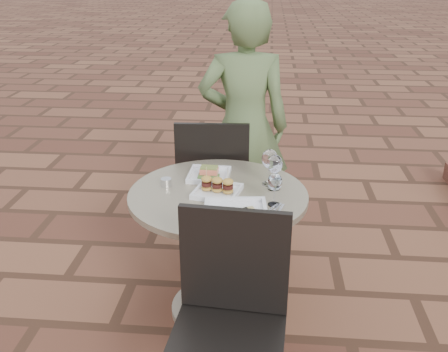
# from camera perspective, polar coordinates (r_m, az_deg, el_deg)

# --- Properties ---
(ground) EXTENTS (60.00, 60.00, 0.00)m
(ground) POSITION_cam_1_polar(r_m,az_deg,el_deg) (3.05, 5.27, -12.75)
(ground) COLOR brown
(ground) RESTS_ON ground
(cafe_table) EXTENTS (0.90, 0.90, 0.73)m
(cafe_table) POSITION_cam_1_polar(r_m,az_deg,el_deg) (2.61, -0.66, -6.75)
(cafe_table) COLOR gray
(cafe_table) RESTS_ON ground
(chair_far) EXTENTS (0.46, 0.46, 0.93)m
(chair_far) POSITION_cam_1_polar(r_m,az_deg,el_deg) (3.13, -1.23, -0.05)
(chair_far) COLOR black
(chair_far) RESTS_ON ground
(chair_near) EXTENTS (0.47, 0.47, 0.93)m
(chair_near) POSITION_cam_1_polar(r_m,az_deg,el_deg) (2.02, 0.68, -14.82)
(chair_near) COLOR black
(chair_near) RESTS_ON ground
(diner) EXTENTS (0.62, 0.43, 1.61)m
(diner) POSITION_cam_1_polar(r_m,az_deg,el_deg) (3.23, 2.29, 5.52)
(diner) COLOR #4B5F34
(diner) RESTS_ON ground
(plate_salmon) EXTENTS (0.22, 0.22, 0.06)m
(plate_salmon) POSITION_cam_1_polar(r_m,az_deg,el_deg) (2.67, -1.71, 0.22)
(plate_salmon) COLOR white
(plate_salmon) RESTS_ON cafe_table
(plate_sliders) EXTENTS (0.26, 0.26, 0.14)m
(plate_sliders) POSITION_cam_1_polar(r_m,az_deg,el_deg) (2.47, -0.78, -1.40)
(plate_sliders) COLOR white
(plate_sliders) RESTS_ON cafe_table
(plate_tuna) EXTENTS (0.31, 0.31, 0.03)m
(plate_tuna) POSITION_cam_1_polar(r_m,az_deg,el_deg) (2.26, 1.34, -4.32)
(plate_tuna) COLOR white
(plate_tuna) RESTS_ON cafe_table
(wine_glass_right) EXTENTS (0.07, 0.07, 0.16)m
(wine_glass_right) POSITION_cam_1_polar(r_m,az_deg,el_deg) (2.34, 5.84, -0.78)
(wine_glass_right) COLOR white
(wine_glass_right) RESTS_ON cafe_table
(wine_glass_mid) EXTENTS (0.08, 0.08, 0.19)m
(wine_glass_mid) POSITION_cam_1_polar(r_m,az_deg,el_deg) (2.54, 5.24, 1.85)
(wine_glass_mid) COLOR white
(wine_glass_mid) RESTS_ON cafe_table
(wine_glass_far) EXTENTS (0.08, 0.08, 0.18)m
(wine_glass_far) POSITION_cam_1_polar(r_m,az_deg,el_deg) (2.50, 5.84, 1.26)
(wine_glass_far) COLOR white
(wine_glass_far) RESTS_ON cafe_table
(steel_ramekin) EXTENTS (0.07, 0.07, 0.04)m
(steel_ramekin) POSITION_cam_1_polar(r_m,az_deg,el_deg) (2.58, -6.63, -0.72)
(steel_ramekin) COLOR silver
(steel_ramekin) RESTS_ON cafe_table
(cutlery_set) EXTENTS (0.15, 0.21, 0.00)m
(cutlery_set) POSITION_cam_1_polar(r_m,az_deg,el_deg) (2.32, 5.68, -4.05)
(cutlery_set) COLOR silver
(cutlery_set) RESTS_ON cafe_table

